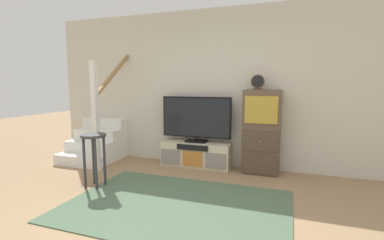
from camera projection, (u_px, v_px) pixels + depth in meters
The scene contains 9 objects.
ground_plane at pixel (153, 231), 2.73m from camera, with size 20.00×20.00×0.00m, color #997A56.
back_wall at pixel (217, 89), 4.86m from camera, with size 6.40×0.12×2.70m, color beige.
area_rug at pixel (177, 205), 3.29m from camera, with size 2.60×1.80×0.01m, color #4C664C.
media_console at pixel (196, 154), 4.85m from camera, with size 1.22×0.38×0.43m.
television at pixel (196, 118), 4.79m from camera, with size 1.22×0.22×0.79m.
side_cabinet at pixel (261, 132), 4.44m from camera, with size 0.58×0.38×1.34m.
desk_clock at pixel (258, 82), 4.35m from camera, with size 0.21×0.08×0.24m.
staircase at pixel (103, 138), 5.48m from camera, with size 1.00×1.36×2.20m.
bar_stool_near at pixel (94, 148), 3.83m from camera, with size 0.34×0.34×0.75m.
Camera 1 is at (1.22, -2.29, 1.44)m, focal length 26.03 mm.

